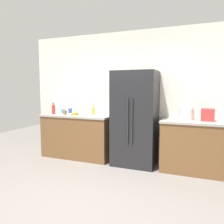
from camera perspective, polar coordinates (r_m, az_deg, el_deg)
ground_plane at (r=3.31m, az=-3.95°, el=-20.92°), size 9.81×9.81×0.00m
kitchen_back_panel at (r=4.76m, az=6.00°, el=4.15°), size 4.91×0.10×2.68m
counter_left at (r=4.97m, az=-8.60°, el=-5.98°), size 1.55×0.68×0.93m
counter_right at (r=4.32m, az=21.87°, el=-8.22°), size 1.40×0.68×0.93m
refrigerator at (r=4.38m, az=5.97°, el=-1.64°), size 0.83×0.69×1.83m
toaster at (r=4.24m, az=23.32°, el=-0.65°), size 0.22×0.17×0.22m
rice_cooker at (r=4.31m, az=18.59°, el=0.20°), size 0.27×0.27×0.33m
bottle_a at (r=5.10m, az=-14.79°, el=0.65°), size 0.07×0.07×0.26m
bottle_b at (r=4.89m, az=-4.90°, el=0.35°), size 0.07×0.07×0.22m
cup_a at (r=5.29m, az=-12.41°, el=0.23°), size 0.09×0.09×0.08m
cup_b at (r=4.97m, az=-11.98°, el=-0.12°), size 0.09×0.09×0.08m
cup_c at (r=5.20m, az=-10.69°, el=0.32°), size 0.09×0.09×0.11m
bowl_a at (r=4.86m, az=-9.52°, el=-0.44°), size 0.16×0.16×0.05m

